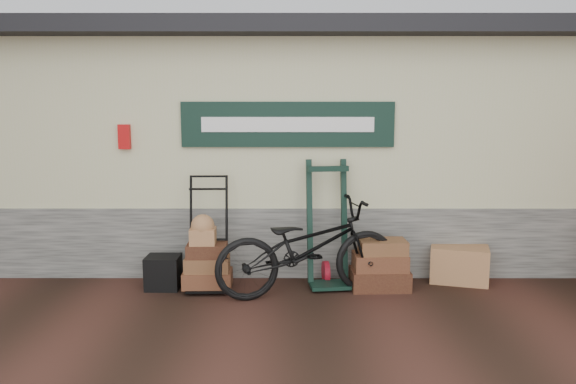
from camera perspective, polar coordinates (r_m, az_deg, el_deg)
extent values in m
plane|color=black|center=(6.32, 2.73, -11.42)|extent=(80.00, 80.00, 0.00)
cube|color=#4C4C47|center=(8.85, 1.94, -2.48)|extent=(14.00, 3.54, 0.90)
cube|color=beige|center=(8.68, 1.99, 7.28)|extent=(14.00, 3.50, 2.10)
cube|color=black|center=(8.57, 2.07, 14.96)|extent=(14.40, 4.10, 0.20)
cube|color=black|center=(6.89, -0.03, 6.88)|extent=(2.60, 0.06, 0.55)
cube|color=white|center=(6.86, -0.03, 6.87)|extent=(2.10, 0.01, 0.18)
cube|color=#B60D0D|center=(7.19, -16.26, 5.41)|extent=(0.14, 0.10, 0.30)
cube|color=brown|center=(7.36, 16.99, -7.01)|extent=(0.78, 0.62, 0.45)
cube|color=black|center=(6.96, -12.55, -7.96)|extent=(0.40, 0.35, 0.40)
imported|color=black|center=(6.46, 1.98, -5.15)|extent=(1.26, 2.27, 1.25)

